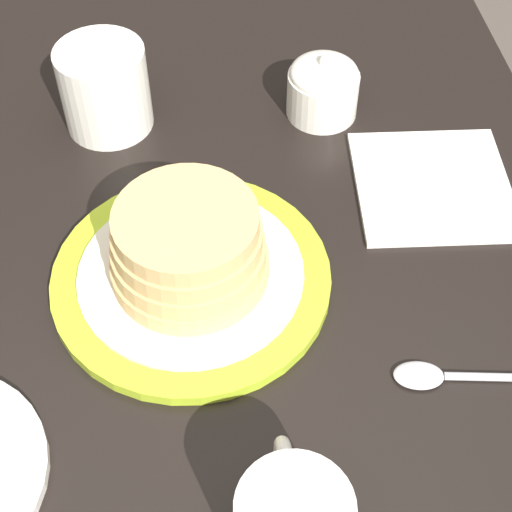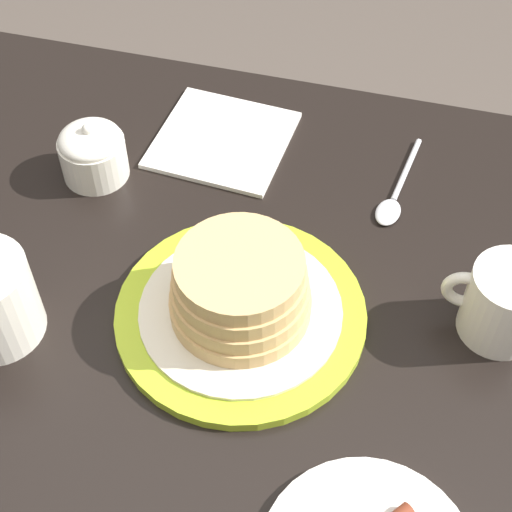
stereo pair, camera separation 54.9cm
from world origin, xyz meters
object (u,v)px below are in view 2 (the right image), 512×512
object	(u,v)px
creamer_pitcher	(507,302)
napkin	(223,140)
sugar_bowl	(93,152)
pancake_plate	(240,298)
spoon	(395,197)

from	to	relation	value
creamer_pitcher	napkin	distance (m)	0.40
sugar_bowl	pancake_plate	bearing A→B (deg)	144.41
sugar_bowl	napkin	size ratio (longest dim) A/B	0.46
creamer_pitcher	sugar_bowl	size ratio (longest dim) A/B	1.52
pancake_plate	napkin	world-z (taller)	pancake_plate
creamer_pitcher	napkin	xyz separation A→B (m)	(0.34, -0.20, -0.04)
creamer_pitcher	sugar_bowl	bearing A→B (deg)	-12.37
sugar_bowl	spoon	distance (m)	0.35
creamer_pitcher	sugar_bowl	xyz separation A→B (m)	(0.47, -0.10, -0.01)
creamer_pitcher	napkin	size ratio (longest dim) A/B	0.70
pancake_plate	creamer_pitcher	xyz separation A→B (m)	(-0.25, -0.05, 0.01)
pancake_plate	sugar_bowl	xyz separation A→B (m)	(0.22, -0.16, 0.00)
creamer_pitcher	sugar_bowl	distance (m)	0.48
spoon	creamer_pitcher	bearing A→B (deg)	129.42
pancake_plate	spoon	size ratio (longest dim) A/B	1.67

